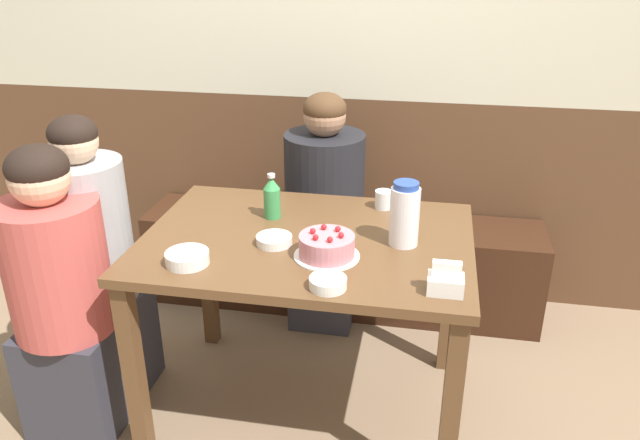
{
  "coord_description": "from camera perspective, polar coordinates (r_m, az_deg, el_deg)",
  "views": [
    {
      "loc": [
        0.42,
        -2.0,
        1.76
      ],
      "look_at": [
        0.04,
        0.05,
        0.82
      ],
      "focal_mm": 35.0,
      "sensor_mm": 36.0,
      "label": 1
    }
  ],
  "objects": [
    {
      "name": "glass_water_tall",
      "position": [
        2.51,
        5.83,
        1.87
      ],
      "size": [
        0.07,
        0.07,
        0.07
      ],
      "color": "silver",
      "rests_on": "dining_table"
    },
    {
      "name": "bench_seat",
      "position": [
        3.24,
        1.86,
        -3.86
      ],
      "size": [
        2.01,
        0.38,
        0.48
      ],
      "color": "#381E11",
      "rests_on": "ground_plane"
    },
    {
      "name": "ground_plane",
      "position": [
        2.7,
        -1.05,
        -16.59
      ],
      "size": [
        12.0,
        12.0,
        0.0
      ],
      "primitive_type": "plane",
      "color": "#846B51"
    },
    {
      "name": "person_grey_tee",
      "position": [
        2.47,
        -22.45,
        -6.72
      ],
      "size": [
        0.36,
        0.36,
        1.15
      ],
      "color": "#33333D",
      "rests_on": "ground_plane"
    },
    {
      "name": "dining_table",
      "position": [
        2.32,
        -1.18,
        -3.97
      ],
      "size": [
        1.19,
        0.85,
        0.77
      ],
      "color": "brown",
      "rests_on": "ground_plane"
    },
    {
      "name": "water_pitcher",
      "position": [
        2.19,
        7.74,
        0.51
      ],
      "size": [
        0.1,
        0.1,
        0.23
      ],
      "color": "white",
      "rests_on": "dining_table"
    },
    {
      "name": "bowl_side_dish",
      "position": [
        1.94,
        0.73,
        -5.77
      ],
      "size": [
        0.12,
        0.12,
        0.04
      ],
      "color": "white",
      "rests_on": "dining_table"
    },
    {
      "name": "person_teal_shirt",
      "position": [
        2.97,
        0.41,
        0.57
      ],
      "size": [
        0.37,
        0.37,
        1.15
      ],
      "rotation": [
        0.0,
        0.0,
        -1.57
      ],
      "color": "#33333D",
      "rests_on": "ground_plane"
    },
    {
      "name": "bowl_rice_small",
      "position": [
        2.22,
        -4.22,
        -1.84
      ],
      "size": [
        0.13,
        0.13,
        0.03
      ],
      "color": "white",
      "rests_on": "dining_table"
    },
    {
      "name": "person_pale_blue_shirt",
      "position": [
        2.64,
        -19.84,
        -4.43
      ],
      "size": [
        0.34,
        0.32,
        1.19
      ],
      "color": "#33333D",
      "rests_on": "ground_plane"
    },
    {
      "name": "birthday_cake",
      "position": [
        2.11,
        0.63,
        -2.43
      ],
      "size": [
        0.23,
        0.23,
        0.1
      ],
      "color": "white",
      "rests_on": "dining_table"
    },
    {
      "name": "soju_bottle",
      "position": [
        2.41,
        -4.42,
        2.09
      ],
      "size": [
        0.07,
        0.07,
        0.18
      ],
      "color": "#388E4C",
      "rests_on": "dining_table"
    },
    {
      "name": "back_wall",
      "position": [
        3.12,
        2.76,
        14.74
      ],
      "size": [
        4.8,
        0.04,
        2.5
      ],
      "color": "brown",
      "rests_on": "ground_plane"
    },
    {
      "name": "bowl_soup_white",
      "position": [
        2.12,
        -12.04,
        -3.41
      ],
      "size": [
        0.15,
        0.15,
        0.04
      ],
      "color": "white",
      "rests_on": "dining_table"
    },
    {
      "name": "napkin_holder",
      "position": [
        1.94,
        11.42,
        -5.51
      ],
      "size": [
        0.11,
        0.08,
        0.11
      ],
      "color": "white",
      "rests_on": "dining_table"
    }
  ]
}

